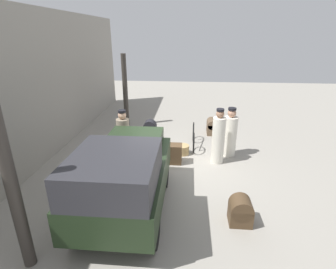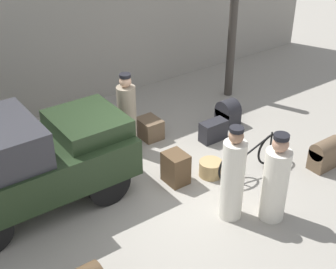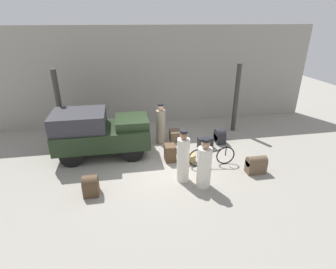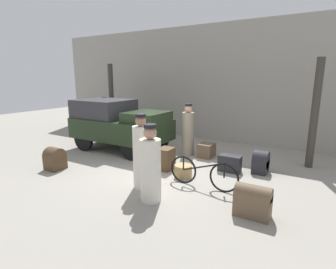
{
  "view_description": "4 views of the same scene",
  "coord_description": "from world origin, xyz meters",
  "px_view_note": "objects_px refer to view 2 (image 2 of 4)",
  "views": [
    {
      "loc": [
        -7.05,
        -0.41,
        3.77
      ],
      "look_at": [
        0.2,
        0.2,
        0.95
      ],
      "focal_mm": 28.0,
      "sensor_mm": 36.0,
      "label": 1
    },
    {
      "loc": [
        -4.09,
        -5.72,
        5.23
      ],
      "look_at": [
        0.2,
        0.2,
        0.95
      ],
      "focal_mm": 50.0,
      "sensor_mm": 36.0,
      "label": 2
    },
    {
      "loc": [
        -1.32,
        -8.21,
        4.75
      ],
      "look_at": [
        0.2,
        0.2,
        0.95
      ],
      "focal_mm": 28.0,
      "sensor_mm": 36.0,
      "label": 3
    },
    {
      "loc": [
        3.84,
        -5.88,
        2.51
      ],
      "look_at": [
        0.2,
        0.2,
        0.95
      ],
      "focal_mm": 28.0,
      "sensor_mm": 36.0,
      "label": 4
    }
  ],
  "objects_px": {
    "truck": "(22,160)",
    "bicycle": "(252,157)",
    "porter_with_bicycle": "(233,177)",
    "trunk_umber_medium": "(150,128)",
    "trunk_wicker_pale": "(176,168)",
    "porter_carrying_trunk": "(127,116)",
    "porter_lifting_near_truck": "(275,182)",
    "suitcase_tan_flat": "(213,131)",
    "trunk_large_brown": "(228,113)",
    "suitcase_black_upright": "(326,153)",
    "wicker_basket": "(211,168)"
  },
  "relations": [
    {
      "from": "truck",
      "to": "porter_lifting_near_truck",
      "type": "relative_size",
      "value": 2.11
    },
    {
      "from": "porter_lifting_near_truck",
      "to": "suitcase_tan_flat",
      "type": "height_order",
      "value": "porter_lifting_near_truck"
    },
    {
      "from": "porter_with_bicycle",
      "to": "trunk_umber_medium",
      "type": "xyz_separation_m",
      "value": [
        0.36,
        2.97,
        -0.57
      ]
    },
    {
      "from": "wicker_basket",
      "to": "trunk_umber_medium",
      "type": "bearing_deg",
      "value": 94.3
    },
    {
      "from": "truck",
      "to": "trunk_wicker_pale",
      "type": "relative_size",
      "value": 5.59
    },
    {
      "from": "suitcase_black_upright",
      "to": "wicker_basket",
      "type": "bearing_deg",
      "value": 151.43
    },
    {
      "from": "truck",
      "to": "suitcase_black_upright",
      "type": "bearing_deg",
      "value": -23.42
    },
    {
      "from": "porter_carrying_trunk",
      "to": "trunk_large_brown",
      "type": "xyz_separation_m",
      "value": [
        2.4,
        -0.44,
        -0.49
      ]
    },
    {
      "from": "truck",
      "to": "trunk_large_brown",
      "type": "relative_size",
      "value": 5.61
    },
    {
      "from": "porter_carrying_trunk",
      "to": "suitcase_black_upright",
      "type": "distance_m",
      "value": 4.0
    },
    {
      "from": "suitcase_black_upright",
      "to": "porter_lifting_near_truck",
      "type": "bearing_deg",
      "value": -167.49
    },
    {
      "from": "suitcase_black_upright",
      "to": "porter_with_bicycle",
      "type": "bearing_deg",
      "value": -179.9
    },
    {
      "from": "truck",
      "to": "suitcase_tan_flat",
      "type": "relative_size",
      "value": 5.71
    },
    {
      "from": "trunk_umber_medium",
      "to": "trunk_wicker_pale",
      "type": "height_order",
      "value": "trunk_wicker_pale"
    },
    {
      "from": "porter_with_bicycle",
      "to": "porter_carrying_trunk",
      "type": "height_order",
      "value": "porter_with_bicycle"
    },
    {
      "from": "bicycle",
      "to": "porter_with_bicycle",
      "type": "height_order",
      "value": "porter_with_bicycle"
    },
    {
      "from": "trunk_umber_medium",
      "to": "porter_lifting_near_truck",
      "type": "bearing_deg",
      "value": -86.84
    },
    {
      "from": "bicycle",
      "to": "porter_carrying_trunk",
      "type": "distance_m",
      "value": 2.62
    },
    {
      "from": "bicycle",
      "to": "porter_with_bicycle",
      "type": "relative_size",
      "value": 0.98
    },
    {
      "from": "bicycle",
      "to": "trunk_wicker_pale",
      "type": "bearing_deg",
      "value": 156.35
    },
    {
      "from": "trunk_large_brown",
      "to": "trunk_wicker_pale",
      "type": "xyz_separation_m",
      "value": [
        -2.3,
        -1.1,
        0.02
      ]
    },
    {
      "from": "truck",
      "to": "wicker_basket",
      "type": "relative_size",
      "value": 7.57
    },
    {
      "from": "porter_carrying_trunk",
      "to": "porter_with_bicycle",
      "type": "bearing_deg",
      "value": -84.81
    },
    {
      "from": "porter_carrying_trunk",
      "to": "suitcase_tan_flat",
      "type": "distance_m",
      "value": 1.92
    },
    {
      "from": "bicycle",
      "to": "suitcase_tan_flat",
      "type": "height_order",
      "value": "bicycle"
    },
    {
      "from": "bicycle",
      "to": "suitcase_tan_flat",
      "type": "bearing_deg",
      "value": 81.54
    },
    {
      "from": "truck",
      "to": "porter_carrying_trunk",
      "type": "xyz_separation_m",
      "value": [
        2.41,
        0.61,
        -0.2
      ]
    },
    {
      "from": "porter_lifting_near_truck",
      "to": "suitcase_black_upright",
      "type": "distance_m",
      "value": 2.05
    },
    {
      "from": "truck",
      "to": "suitcase_black_upright",
      "type": "height_order",
      "value": "truck"
    },
    {
      "from": "wicker_basket",
      "to": "bicycle",
      "type": "bearing_deg",
      "value": -27.8
    },
    {
      "from": "suitcase_black_upright",
      "to": "trunk_large_brown",
      "type": "distance_m",
      "value": 2.44
    },
    {
      "from": "truck",
      "to": "bicycle",
      "type": "relative_size",
      "value": 2.01
    },
    {
      "from": "porter_with_bicycle",
      "to": "porter_lifting_near_truck",
      "type": "distance_m",
      "value": 0.7
    },
    {
      "from": "suitcase_tan_flat",
      "to": "bicycle",
      "type": "bearing_deg",
      "value": -98.46
    },
    {
      "from": "truck",
      "to": "trunk_wicker_pale",
      "type": "height_order",
      "value": "truck"
    },
    {
      "from": "trunk_wicker_pale",
      "to": "porter_with_bicycle",
      "type": "bearing_deg",
      "value": -82.84
    },
    {
      "from": "bicycle",
      "to": "suitcase_black_upright",
      "type": "bearing_deg",
      "value": -28.99
    },
    {
      "from": "suitcase_tan_flat",
      "to": "trunk_wicker_pale",
      "type": "height_order",
      "value": "trunk_wicker_pale"
    },
    {
      "from": "bicycle",
      "to": "trunk_wicker_pale",
      "type": "height_order",
      "value": "bicycle"
    },
    {
      "from": "truck",
      "to": "wicker_basket",
      "type": "bearing_deg",
      "value": -19.94
    },
    {
      "from": "trunk_large_brown",
      "to": "porter_carrying_trunk",
      "type": "bearing_deg",
      "value": 169.65
    },
    {
      "from": "porter_carrying_trunk",
      "to": "bicycle",
      "type": "bearing_deg",
      "value": -55.58
    },
    {
      "from": "porter_with_bicycle",
      "to": "bicycle",
      "type": "bearing_deg",
      "value": 31.06
    },
    {
      "from": "porter_carrying_trunk",
      "to": "trunk_umber_medium",
      "type": "xyz_separation_m",
      "value": [
        0.62,
        0.12,
        -0.55
      ]
    },
    {
      "from": "porter_carrying_trunk",
      "to": "trunk_large_brown",
      "type": "bearing_deg",
      "value": -10.35
    },
    {
      "from": "truck",
      "to": "trunk_large_brown",
      "type": "height_order",
      "value": "truck"
    },
    {
      "from": "wicker_basket",
      "to": "porter_with_bicycle",
      "type": "distance_m",
      "value": 1.36
    },
    {
      "from": "bicycle",
      "to": "suitcase_black_upright",
      "type": "distance_m",
      "value": 1.49
    },
    {
      "from": "porter_lifting_near_truck",
      "to": "suitcase_tan_flat",
      "type": "xyz_separation_m",
      "value": [
        0.86,
        2.51,
        -0.5
      ]
    },
    {
      "from": "suitcase_black_upright",
      "to": "bicycle",
      "type": "bearing_deg",
      "value": 151.01
    }
  ]
}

